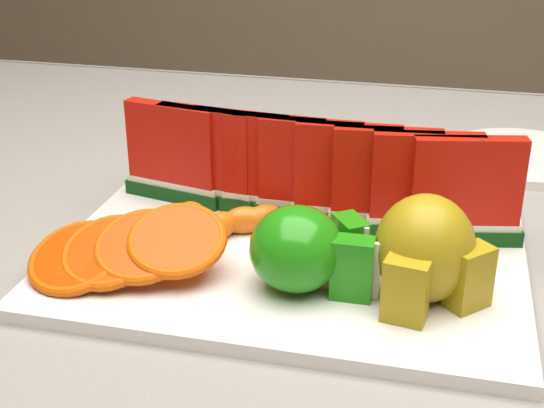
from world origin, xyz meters
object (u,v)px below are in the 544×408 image
at_px(apple_cluster, 306,250).
at_px(platter, 291,254).
at_px(side_plate, 524,157).
at_px(pear_cluster, 426,253).
at_px(fork, 228,148).

bearing_deg(apple_cluster, platter, 112.36).
height_order(apple_cluster, side_plate, apple_cluster).
distance_m(platter, pear_cluster, 0.14).
bearing_deg(platter, fork, 117.58).
bearing_deg(platter, side_plate, 54.43).
relative_size(pear_cluster, side_plate, 0.42).
distance_m(pear_cluster, side_plate, 0.37).
height_order(pear_cluster, fork, pear_cluster).
height_order(pear_cluster, side_plate, pear_cluster).
xyz_separation_m(apple_cluster, pear_cluster, (0.09, 0.01, 0.01)).
bearing_deg(side_plate, platter, -125.57).
relative_size(platter, side_plate, 1.71).
bearing_deg(pear_cluster, side_plate, 74.48).
bearing_deg(fork, apple_cluster, -63.39).
bearing_deg(apple_cluster, side_plate, 62.25).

